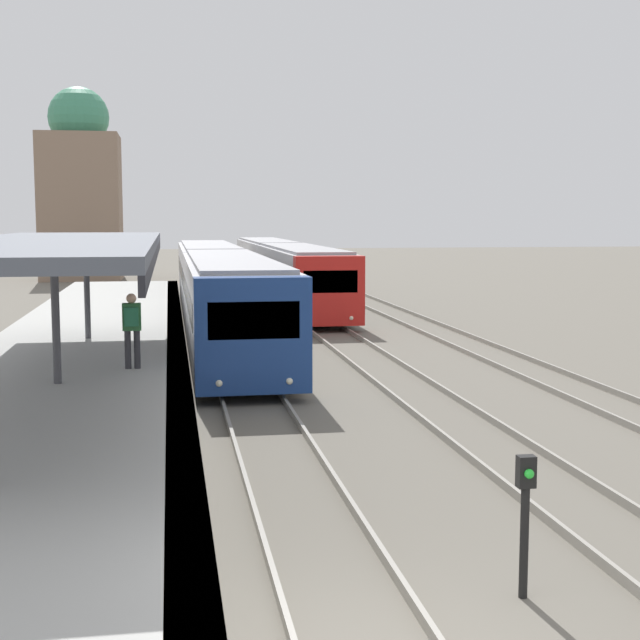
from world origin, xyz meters
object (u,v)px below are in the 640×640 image
object	(u,v)px
person_on_platform	(132,324)
train_far	(282,268)
train_near	(217,284)
signal_post_near	(525,510)

from	to	relation	value
person_on_platform	train_far	xyz separation A→B (m)	(6.74, 27.12, -0.30)
train_near	train_far	world-z (taller)	train_near
train_near	signal_post_near	bearing A→B (deg)	-85.60
person_on_platform	train_far	size ratio (longest dim) A/B	0.06
person_on_platform	train_far	bearing A→B (deg)	76.04
train_near	signal_post_near	distance (m)	26.40
train_near	signal_post_near	xyz separation A→B (m)	(2.02, -26.31, -0.67)
signal_post_near	person_on_platform	bearing A→B (deg)	113.95
train_near	signal_post_near	world-z (taller)	train_near
train_near	person_on_platform	bearing A→B (deg)	-99.76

